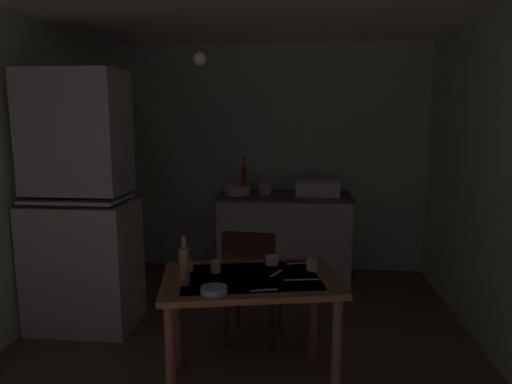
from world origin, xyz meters
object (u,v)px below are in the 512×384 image
object	(u,v)px
sink_basin	(317,188)
chair_far_side	(252,283)
hutch_cabinet	(81,211)
dining_table	(250,294)
teacup_cream	(272,260)
serving_bowl_wide	(214,290)
hand_pump	(244,177)
glass_bottle	(185,265)
mixing_bowl_counter	(237,190)

from	to	relation	value
sink_basin	chair_far_side	size ratio (longest dim) A/B	0.50
hutch_cabinet	dining_table	bearing A→B (deg)	-27.86
teacup_cream	chair_far_side	bearing A→B (deg)	116.15
sink_basin	serving_bowl_wide	bearing A→B (deg)	-105.14
dining_table	teacup_cream	bearing A→B (deg)	64.72
hutch_cabinet	teacup_cream	xyz separation A→B (m)	(1.54, -0.52, -0.19)
sink_basin	hand_pump	bearing A→B (deg)	176.63
dining_table	glass_bottle	distance (m)	0.45
sink_basin	glass_bottle	bearing A→B (deg)	-110.37
serving_bowl_wide	mixing_bowl_counter	bearing A→B (deg)	94.82
sink_basin	hand_pump	xyz separation A→B (m)	(-0.77, 0.05, 0.09)
dining_table	glass_bottle	bearing A→B (deg)	-155.68
chair_far_side	serving_bowl_wide	distance (m)	0.90
sink_basin	glass_bottle	xyz separation A→B (m)	(-0.82, -2.21, -0.12)
chair_far_side	serving_bowl_wide	world-z (taller)	chair_far_side
hutch_cabinet	serving_bowl_wide	distance (m)	1.64
hand_pump	hutch_cabinet	bearing A→B (deg)	-130.04
hutch_cabinet	glass_bottle	size ratio (longest dim) A/B	7.13
hand_pump	chair_far_side	size ratio (longest dim) A/B	0.44
serving_bowl_wide	glass_bottle	world-z (taller)	glass_bottle
hutch_cabinet	sink_basin	size ratio (longest dim) A/B	4.61
hutch_cabinet	sink_basin	world-z (taller)	hutch_cabinet
sink_basin	serving_bowl_wide	world-z (taller)	sink_basin
sink_basin	serving_bowl_wide	size ratio (longest dim) A/B	3.00
sink_basin	chair_far_side	world-z (taller)	sink_basin
chair_far_side	dining_table	bearing A→B (deg)	-84.92
mixing_bowl_counter	glass_bottle	world-z (taller)	glass_bottle
sink_basin	hand_pump	size ratio (longest dim) A/B	1.13
sink_basin	mixing_bowl_counter	size ratio (longest dim) A/B	1.62
sink_basin	glass_bottle	distance (m)	2.36
hutch_cabinet	sink_basin	xyz separation A→B (m)	(1.89, 1.29, 0.02)
dining_table	chair_far_side	bearing A→B (deg)	95.08
hand_pump	serving_bowl_wide	world-z (taller)	hand_pump
chair_far_side	sink_basin	bearing A→B (deg)	70.80
hutch_cabinet	serving_bowl_wide	xyz separation A→B (m)	(1.26, -1.03, -0.20)
hutch_cabinet	teacup_cream	size ratio (longest dim) A/B	24.98
serving_bowl_wide	hand_pump	bearing A→B (deg)	93.35
chair_far_side	teacup_cream	xyz separation A→B (m)	(0.16, -0.33, 0.28)
sink_basin	dining_table	distance (m)	2.12
dining_table	serving_bowl_wide	xyz separation A→B (m)	(-0.17, -0.28, 0.13)
mixing_bowl_counter	serving_bowl_wide	size ratio (longest dim) A/B	1.86
sink_basin	mixing_bowl_counter	xyz separation A→B (m)	(-0.82, -0.05, -0.03)
hand_pump	glass_bottle	world-z (taller)	hand_pump
chair_far_side	teacup_cream	bearing A→B (deg)	-63.85
teacup_cream	sink_basin	bearing A→B (deg)	79.05
hutch_cabinet	chair_far_side	bearing A→B (deg)	-7.58
mixing_bowl_counter	serving_bowl_wide	xyz separation A→B (m)	(0.19, -2.27, -0.19)
hand_pump	serving_bowl_wide	distance (m)	2.39
hutch_cabinet	chair_far_side	world-z (taller)	hutch_cabinet
glass_bottle	teacup_cream	bearing A→B (deg)	40.41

